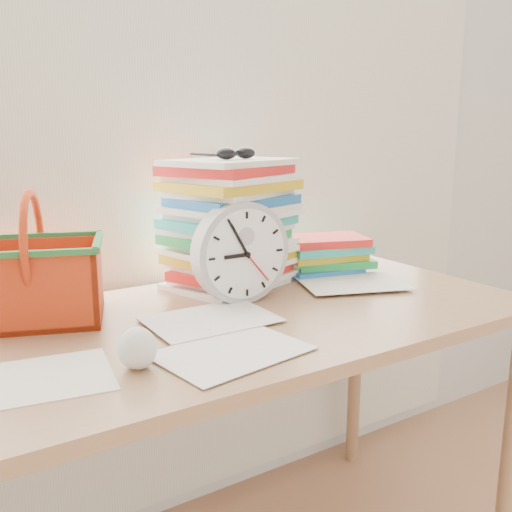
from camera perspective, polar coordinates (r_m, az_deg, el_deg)
curtain at (r=1.60m, az=-9.18°, el=17.17°), size 2.40×0.01×2.50m
desk at (r=1.35m, az=-1.69°, el=-8.80°), size 1.40×0.70×0.75m
paper_stack at (r=1.53m, az=-2.53°, el=3.26°), size 0.42×0.38×0.34m
clock at (r=1.38m, az=-1.54°, el=0.37°), size 0.25×0.05×0.25m
sunglasses at (r=1.48m, az=-2.01°, el=10.24°), size 0.16×0.14×0.03m
book_stack at (r=1.70m, az=6.98°, el=0.20°), size 0.31×0.27×0.11m
basket at (r=1.33m, az=-21.30°, el=-0.16°), size 0.34×0.30×0.28m
crumpled_ball at (r=1.04m, az=-11.85°, el=-8.97°), size 0.08×0.08×0.08m
scattered_papers at (r=1.32m, az=-1.71°, el=-5.54°), size 1.26×0.42×0.02m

